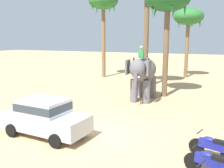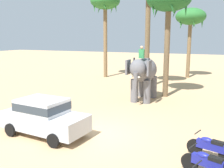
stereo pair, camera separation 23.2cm
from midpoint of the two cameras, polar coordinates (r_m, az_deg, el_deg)
The scene contains 8 objects.
ground_plane at distance 12.10m, azimuth -4.70°, elevation -11.12°, with size 120.00×120.00×0.00m, color tan.
car_sedan_foreground at distance 12.03m, azimuth -15.43°, elevation -6.92°, with size 4.25×2.18×1.70m.
elephant_with_mahout at distance 17.91m, azimuth 6.63°, elevation 2.54°, with size 1.62×3.87×3.88m.
motorcycle_second_in_row at distance 9.09m, azimuth 20.56°, elevation -16.25°, with size 1.73×0.78×0.94m.
motorcycle_mid_row at distance 10.33m, azimuth 21.06°, elevation -12.96°, with size 1.75×0.74×0.94m.
palm_tree_behind_elephant at distance 28.63m, azimuth -2.20°, elevation 17.58°, with size 3.20×3.20×9.18m.
palm_tree_near_hut at distance 29.31m, azimuth 16.59°, elevation 13.96°, with size 3.20×3.20×7.52m.
palm_tree_far_back at distance 19.45m, azimuth 12.09°, elevation 17.56°, with size 3.20×3.20×8.04m.
Camera 1 is at (5.03, -10.05, 4.46)m, focal length 40.66 mm.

